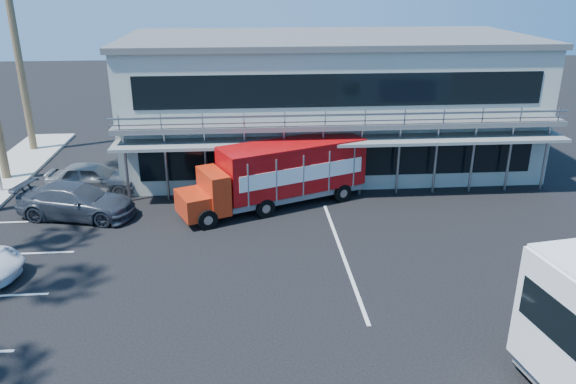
{
  "coord_description": "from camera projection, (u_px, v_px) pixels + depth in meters",
  "views": [
    {
      "loc": [
        -1.76,
        -16.78,
        10.36
      ],
      "look_at": [
        -0.1,
        4.05,
        2.3
      ],
      "focal_mm": 35.0,
      "sensor_mm": 36.0,
      "label": 1
    }
  ],
  "objects": [
    {
      "name": "ground",
      "position": [
        300.0,
        295.0,
        19.47
      ],
      "size": [
        120.0,
        120.0,
        0.0
      ],
      "primitive_type": "plane",
      "color": "black",
      "rests_on": "ground"
    },
    {
      "name": "building",
      "position": [
        327.0,
        101.0,
        32.27
      ],
      "size": [
        22.4,
        12.0,
        7.3
      ],
      "color": "#9FA698",
      "rests_on": "ground"
    },
    {
      "name": "red_truck",
      "position": [
        281.0,
        173.0,
        26.54
      ],
      "size": [
        9.14,
        5.44,
        3.05
      ],
      "rotation": [
        0.0,
        0.0,
        0.4
      ],
      "color": "#B5280E",
      "rests_on": "ground"
    },
    {
      "name": "parked_car_d",
      "position": [
        76.0,
        201.0,
        25.55
      ],
      "size": [
        5.72,
        3.38,
        1.55
      ],
      "primitive_type": "imported",
      "rotation": [
        0.0,
        0.0,
        1.33
      ],
      "color": "#2F363F",
      "rests_on": "ground"
    },
    {
      "name": "parked_car_e",
      "position": [
        93.0,
        177.0,
        28.52
      ],
      "size": [
        4.74,
        2.19,
        1.57
      ],
      "primitive_type": "imported",
      "rotation": [
        0.0,
        0.0,
        1.5
      ],
      "color": "slate",
      "rests_on": "ground"
    }
  ]
}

